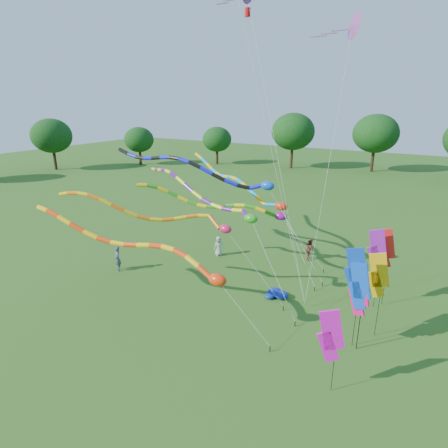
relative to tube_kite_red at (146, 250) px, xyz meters
The scene contains 20 objects.
ground 6.50m from the tube_kite_red, 12.74° to the left, with size 160.00×160.00×0.00m, color #215015.
tree_ring 9.23m from the tube_kite_red, ahead, with size 115.80×122.67×9.53m.
tube_kite_red is the anchor object (origin of this frame).
tube_kite_orange 2.41m from the tube_kite_red, 100.95° to the left, with size 12.73×4.59×7.20m.
tube_kite_purple 5.91m from the tube_kite_red, 88.85° to the left, with size 14.09×5.22×7.66m.
tube_kite_blue 7.99m from the tube_kite_red, 97.33° to the left, with size 16.09×1.80×8.73m.
tube_kite_cyan 10.96m from the tube_kite_red, 89.59° to the left, with size 13.73×6.94×7.64m.
tube_kite_green 7.79m from the tube_kite_red, 84.41° to the left, with size 12.15×5.31×6.70m.
delta_kite_high_c 16.43m from the tube_kite_red, 47.45° to the left, with size 3.20×4.45×16.33m.
banner_pole_blue_b 11.17m from the tube_kite_red, 14.44° to the left, with size 1.16×0.29×4.65m.
banner_pole_orange 12.18m from the tube_kite_red, 20.93° to the left, with size 1.16×0.30×4.70m.
banner_pole_magenta_a 10.62m from the tube_kite_red, ahead, with size 1.10×0.54×3.93m.
banner_pole_violet 13.03m from the tube_kite_red, 34.05° to the left, with size 1.12×0.45×4.93m.
banner_pole_magenta_b 11.21m from the tube_kite_red, 14.80° to the left, with size 1.12×0.46×4.28m.
banner_pole_blue_a 10.94m from the tube_kite_red, 15.37° to the left, with size 1.16×0.19×5.30m.
banner_pole_red 13.70m from the tube_kite_red, 35.43° to the left, with size 1.14×0.37×4.83m.
blue_nylon_heap 8.48m from the tube_kite_red, 42.32° to the left, with size 1.36×1.12×0.49m.
person_a 9.86m from the tube_kite_red, 96.24° to the left, with size 0.77×0.50×1.57m, color #BCB6AA.
person_b 7.29m from the tube_kite_red, 151.39° to the left, with size 0.67×0.44×1.85m, color #3F4A58.
person_c 13.75m from the tube_kite_red, 66.05° to the left, with size 0.81×0.63×1.67m, color maroon.
Camera 1 is at (8.40, -15.25, 11.78)m, focal length 30.00 mm.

